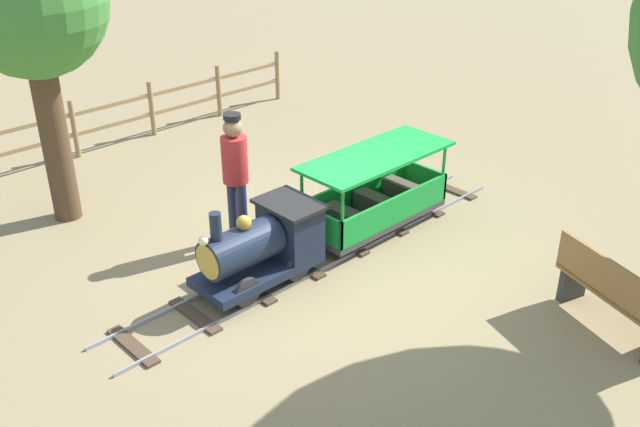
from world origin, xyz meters
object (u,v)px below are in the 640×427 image
object	(u,v)px
park_bench	(614,293)
conductor_person	(235,169)
oak_tree_far	(31,7)
locomotive	(264,244)
passenger_car	(375,198)

from	to	relation	value
park_bench	conductor_person	bearing A→B (deg)	21.87
park_bench	oak_tree_far	bearing A→B (deg)	24.87
locomotive	park_bench	world-z (taller)	locomotive
passenger_car	conductor_person	xyz separation A→B (m)	(0.90, 1.41, 0.53)
passenger_car	oak_tree_far	world-z (taller)	oak_tree_far
park_bench	oak_tree_far	distance (m)	6.89
locomotive	conductor_person	bearing A→B (deg)	-21.02
locomotive	conductor_person	size ratio (longest dim) A/B	0.89
conductor_person	park_bench	world-z (taller)	conductor_person
passenger_car	conductor_person	size ratio (longest dim) A/B	1.23
locomotive	park_bench	distance (m)	3.53
locomotive	conductor_person	distance (m)	1.08
oak_tree_far	conductor_person	bearing A→B (deg)	-149.80
locomotive	passenger_car	xyz separation A→B (m)	(0.00, -1.75, -0.06)
locomotive	park_bench	bearing A→B (deg)	-147.38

